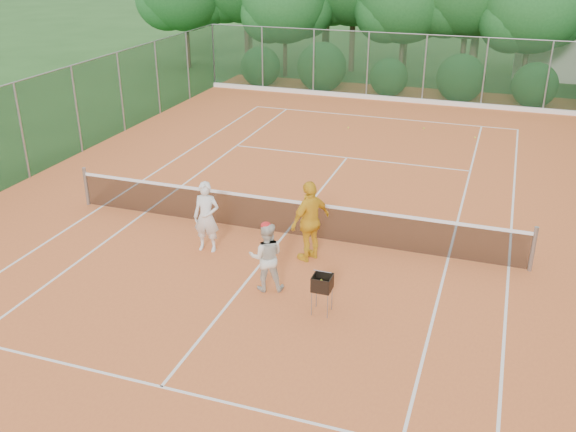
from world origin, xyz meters
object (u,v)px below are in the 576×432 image
(player_center_grp, at_px, (266,256))
(ball_hopper, at_px, (322,284))
(player_yellow, at_px, (310,221))
(player_white, at_px, (207,217))

(player_center_grp, height_order, ball_hopper, player_center_grp)
(player_yellow, bearing_deg, player_white, -52.64)
(player_yellow, bearing_deg, player_center_grp, 13.15)
(player_center_grp, distance_m, ball_hopper, 1.49)
(player_center_grp, xyz_separation_m, ball_hopper, (1.39, -0.52, -0.11))
(player_white, bearing_deg, player_yellow, 2.66)
(player_center_grp, bearing_deg, ball_hopper, -20.57)
(player_center_grp, bearing_deg, player_yellow, 74.31)
(player_center_grp, height_order, player_yellow, player_yellow)
(player_white, relative_size, player_center_grp, 1.10)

